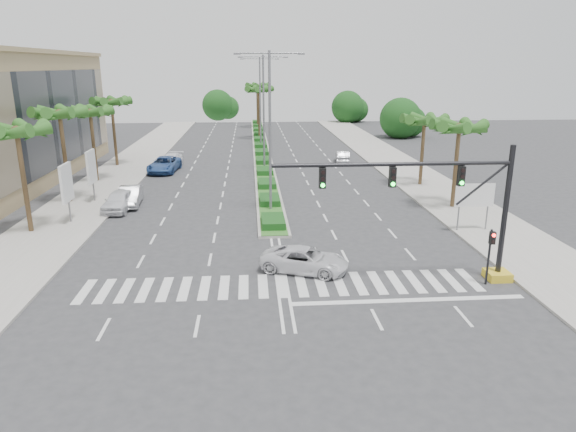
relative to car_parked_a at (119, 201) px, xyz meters
name	(u,v)px	position (x,y,z in m)	size (l,w,h in m)	color
ground	(282,286)	(11.80, -15.27, -0.80)	(160.00, 160.00, 0.00)	#333335
footpath_right	(434,190)	(27.00, 4.73, -0.72)	(6.00, 120.00, 0.15)	gray
footpath_left	(93,196)	(-3.40, 4.73, -0.72)	(6.00, 120.00, 0.15)	gray
median	(261,149)	(11.80, 29.73, -0.70)	(2.20, 75.00, 0.20)	gray
median_grass	(261,148)	(11.80, 29.73, -0.58)	(1.80, 75.00, 0.04)	#295F20
signal_gantry	(462,218)	(21.07, -15.27, 2.66)	(12.60, 1.20, 7.20)	gold
pedestrian_signal	(490,248)	(22.40, -15.95, 1.25)	(0.28, 0.36, 3.00)	black
direction_sign	(475,197)	(25.30, -7.28, 1.66)	(2.70, 0.11, 3.40)	slate
billboard_near	(66,183)	(-2.70, -3.27, 2.17)	(0.18, 2.10, 4.35)	slate
billboard_far	(91,167)	(-2.70, 2.73, 2.17)	(0.18, 2.10, 4.35)	slate
palm_left_near	(17,134)	(-4.70, -5.27, 5.89)	(4.57, 4.68, 7.55)	brown
palm_left_mid	(60,116)	(-4.70, 2.73, 6.28)	(4.57, 4.68, 7.95)	brown
palm_left_far	(90,115)	(-4.70, 10.73, 5.70)	(4.57, 4.68, 7.35)	brown
palm_left_end	(112,104)	(-4.70, 18.73, 6.09)	(4.57, 4.68, 7.75)	brown
palm_right_near	(459,130)	(26.30, -1.27, 5.41)	(4.57, 4.68, 7.05)	brown
palm_right_far	(424,123)	(26.30, 6.73, 5.12)	(4.57, 4.68, 6.75)	brown
palm_median_a	(259,91)	(11.80, 39.73, 6.38)	(4.57, 4.68, 8.05)	brown
palm_median_b	(257,87)	(11.80, 54.73, 6.38)	(4.57, 4.68, 8.05)	brown
streetlight_near	(270,124)	(11.80, -1.27, 6.01)	(5.10, 0.25, 12.00)	slate
streetlight_mid	(264,107)	(11.80, 14.73, 6.01)	(5.10, 0.25, 12.00)	slate
streetlight_far	(260,98)	(11.80, 30.73, 6.01)	(5.10, 0.25, 12.00)	slate
car_parked_a	(119,201)	(0.00, 0.00, 0.00)	(1.88, 4.68, 1.59)	silver
car_parked_b	(130,196)	(0.47, 1.56, -0.03)	(1.62, 4.63, 1.53)	#A1A2A6
car_parked_c	(164,165)	(1.14, 15.08, 0.01)	(2.68, 5.80, 1.61)	#305494
car_parked_d	(171,160)	(1.40, 18.13, -0.09)	(1.98, 4.88, 1.42)	white
car_crossing	(305,260)	(13.17, -13.41, -0.13)	(2.23, 4.83, 1.34)	silver
car_right	(342,157)	(21.07, 19.18, -0.10)	(1.48, 4.23, 1.39)	#A3A2A7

